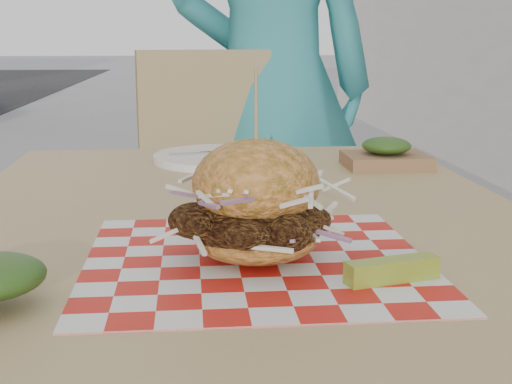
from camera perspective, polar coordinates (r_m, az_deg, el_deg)
The scene contains 8 objects.
diner at distance 2.14m, azimuth 1.19°, elevation 8.53°, with size 0.62×0.40×1.69m, color teal.
patio_table at distance 0.97m, azimuth -1.30°, elevation -6.38°, with size 0.80×1.20×0.75m.
patio_chair at distance 1.97m, azimuth -3.87°, elevation -0.41°, with size 0.49×0.50×0.95m.
paper_liner at distance 0.76m, azimuth 0.00°, elevation -5.44°, with size 0.36×0.36×0.00m, color red.
sandwich at distance 0.75m, azimuth 0.00°, elevation -1.28°, with size 0.18×0.18×0.20m.
pickle_spear at distance 0.70m, azimuth 10.84°, elevation -6.15°, with size 0.10×0.02×0.02m, color #91A630.
place_setting at distance 1.37m, azimuth -2.60°, elevation 2.78°, with size 0.27×0.27×0.02m.
kraft_tray at distance 1.33m, azimuth 10.36°, elevation 2.93°, with size 0.15×0.12×0.06m.
Camera 1 is at (-0.07, -0.87, 0.98)m, focal length 50.00 mm.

